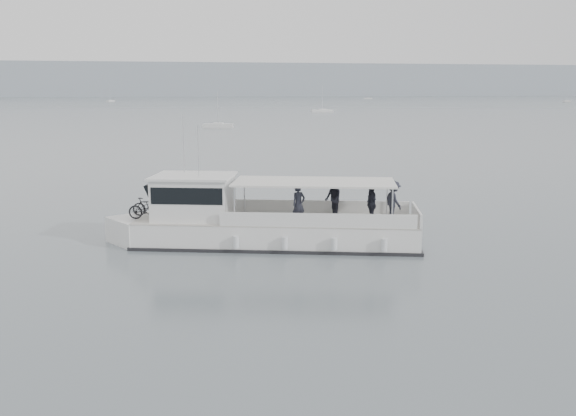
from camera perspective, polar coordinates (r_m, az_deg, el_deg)
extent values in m
plane|color=#535D61|center=(24.60, -3.96, -5.26)|extent=(1400.00, 1400.00, 0.00)
cube|color=#939EA8|center=(583.52, -11.48, 11.09)|extent=(1400.00, 90.00, 28.00)
cube|color=silver|center=(27.95, -1.01, -2.35)|extent=(12.50, 6.44, 1.31)
cube|color=silver|center=(29.14, -12.92, -2.08)|extent=(3.15, 3.15, 1.31)
cube|color=beige|center=(27.81, -1.01, -1.04)|extent=(12.50, 6.44, 0.06)
cube|color=black|center=(28.04, -1.00, -3.15)|extent=(12.73, 6.61, 0.18)
cube|color=silver|center=(29.16, 2.83, 0.10)|extent=(7.77, 2.33, 0.60)
cube|color=silver|center=(26.12, 2.62, -1.13)|extent=(7.77, 2.33, 0.60)
cube|color=silver|center=(27.83, 11.36, -0.60)|extent=(0.99, 3.12, 0.60)
cube|color=silver|center=(28.22, -8.36, 0.89)|extent=(3.85, 3.50, 1.81)
cube|color=black|center=(28.58, -11.42, 1.23)|extent=(1.24, 2.58, 1.17)
cube|color=black|center=(28.17, -8.38, 1.50)|extent=(3.67, 3.49, 0.70)
cube|color=silver|center=(28.08, -8.41, 2.82)|extent=(4.10, 3.75, 0.10)
cube|color=silver|center=(27.42, 2.34, 2.31)|extent=(7.42, 4.80, 0.08)
cylinder|color=silver|center=(26.48, -4.78, 0.17)|extent=(0.07, 0.07, 1.66)
cylinder|color=silver|center=(29.23, -3.90, 1.17)|extent=(0.07, 0.07, 1.66)
cylinder|color=silver|center=(26.24, 9.25, -0.03)|extent=(0.07, 0.07, 1.66)
cylinder|color=silver|center=(29.01, 8.80, 0.99)|extent=(0.07, 0.07, 1.66)
cylinder|color=silver|center=(28.95, -9.26, 5.63)|extent=(0.04, 0.04, 2.62)
cylinder|color=silver|center=(27.18, -7.98, 4.93)|extent=(0.04, 0.04, 2.22)
cylinder|color=silver|center=(26.42, -4.64, -3.04)|extent=(0.30, 0.30, 0.50)
cylinder|color=silver|center=(26.18, -0.28, -3.13)|extent=(0.30, 0.30, 0.50)
cylinder|color=silver|center=(26.09, 4.14, -3.20)|extent=(0.30, 0.30, 0.50)
cylinder|color=silver|center=(26.16, 8.56, -3.26)|extent=(0.30, 0.30, 0.50)
imported|color=black|center=(29.19, -12.02, 0.19)|extent=(1.83, 1.06, 0.91)
imported|color=black|center=(28.43, -12.48, -0.05)|extent=(1.65, 0.87, 0.96)
imported|color=#242530|center=(26.69, 0.95, 0.32)|extent=(0.72, 0.61, 1.69)
imported|color=#242530|center=(28.22, 4.01, 0.86)|extent=(0.72, 0.88, 1.69)
imported|color=#242530|center=(26.97, 7.41, 0.34)|extent=(0.45, 1.01, 1.69)
imported|color=#242530|center=(28.03, 9.36, 0.68)|extent=(0.77, 1.17, 1.69)
cube|color=silver|center=(113.14, -6.23, 7.27)|extent=(5.38, 2.97, 0.75)
cube|color=silver|center=(113.12, -6.23, 7.43)|extent=(2.12, 1.87, 0.45)
cylinder|color=silver|center=(113.00, -6.26, 8.85)|extent=(0.08, 0.08, 5.64)
cube|color=silver|center=(348.25, -15.50, 9.14)|extent=(4.20, 5.30, 0.75)
cube|color=silver|center=(348.24, -15.50, 9.20)|extent=(2.21, 2.33, 0.45)
cylinder|color=silver|center=(348.20, -15.52, 9.67)|extent=(0.08, 0.08, 5.74)
cube|color=silver|center=(189.45, 3.06, 8.62)|extent=(6.35, 2.22, 0.75)
cube|color=silver|center=(189.44, 3.06, 8.72)|extent=(2.26, 1.83, 0.45)
cylinder|color=silver|center=(189.36, 3.07, 9.76)|extent=(0.08, 0.08, 6.91)
cube|color=silver|center=(353.54, 23.53, 8.67)|extent=(5.99, 8.81, 0.75)
cube|color=silver|center=(353.54, 23.54, 8.72)|extent=(3.39, 3.68, 0.45)
cylinder|color=silver|center=(353.49, 23.59, 9.47)|extent=(0.08, 0.08, 9.30)
cube|color=silver|center=(426.16, 7.14, 9.63)|extent=(5.72, 3.17, 0.75)
cube|color=silver|center=(426.15, 7.14, 9.68)|extent=(2.25, 1.99, 0.45)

